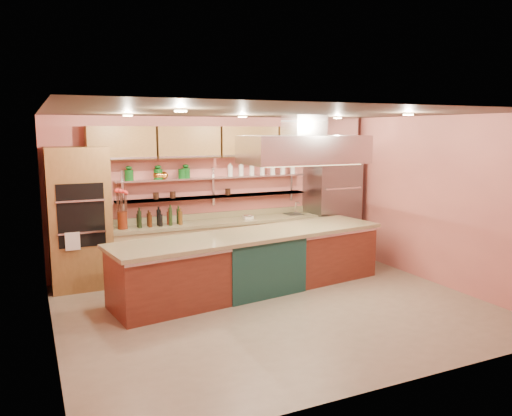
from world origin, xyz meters
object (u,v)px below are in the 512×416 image
green_canister (182,174)px  kitchen_scale (248,216)px  island (253,262)px  copper_kettle (164,175)px  flower_vase (122,220)px  refrigerator (332,206)px

green_canister → kitchen_scale: bearing=-10.5°
island → green_canister: bearing=107.3°
kitchen_scale → green_canister: size_ratio=1.04×
island → copper_kettle: size_ratio=28.02×
flower_vase → green_canister: green_canister is taller
copper_kettle → kitchen_scale: bearing=-8.2°
refrigerator → island: (-2.31, -1.27, -0.58)m
refrigerator → kitchen_scale: 1.84m
island → kitchen_scale: kitchen_scale is taller
green_canister → copper_kettle: bearing=180.0°
refrigerator → copper_kettle: refrigerator is taller
copper_kettle → flower_vase: bearing=-164.1°
island → green_canister: green_canister is taller
refrigerator → green_canister: bearing=175.6°
flower_vase → green_canister: (1.11, 0.22, 0.72)m
copper_kettle → green_canister: 0.33m
flower_vase → kitchen_scale: size_ratio=1.71×
copper_kettle → green_canister: (0.33, 0.00, 0.02)m
flower_vase → kitchen_scale: flower_vase is taller
copper_kettle → green_canister: size_ratio=1.00×
island → refrigerator: bearing=20.7°
flower_vase → copper_kettle: bearing=15.9°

